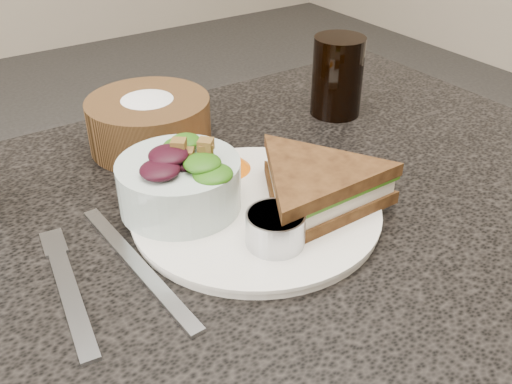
{
  "coord_description": "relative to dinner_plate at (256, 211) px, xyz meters",
  "views": [
    {
      "loc": [
        -0.25,
        -0.4,
        1.1
      ],
      "look_at": [
        0.03,
        0.02,
        0.78
      ],
      "focal_mm": 40.0,
      "sensor_mm": 36.0,
      "label": 1
    }
  ],
  "objects": [
    {
      "name": "dinner_plate",
      "position": [
        0.0,
        0.0,
        0.0
      ],
      "size": [
        0.26,
        0.26,
        0.01
      ],
      "primitive_type": "cylinder",
      "color": "silver",
      "rests_on": "dining_table"
    },
    {
      "name": "sandwich",
      "position": [
        0.05,
        -0.03,
        0.03
      ],
      "size": [
        0.19,
        0.19,
        0.05
      ],
      "primitive_type": null,
      "rotation": [
        0.0,
        0.0,
        0.02
      ],
      "color": "brown",
      "rests_on": "dinner_plate"
    },
    {
      "name": "salad_bowl",
      "position": [
        -0.07,
        0.05,
        0.04
      ],
      "size": [
        0.14,
        0.14,
        0.07
      ],
      "primitive_type": null,
      "rotation": [
        0.0,
        0.0,
        0.08
      ],
      "color": "#B0C2BA",
      "rests_on": "dinner_plate"
    },
    {
      "name": "dressing_ramekin",
      "position": [
        -0.02,
        -0.06,
        0.02
      ],
      "size": [
        0.06,
        0.06,
        0.03
      ],
      "primitive_type": "cylinder",
      "rotation": [
        0.0,
        0.0,
        0.08
      ],
      "color": "#AEB1B6",
      "rests_on": "dinner_plate"
    },
    {
      "name": "orange_wedge",
      "position": [
        0.01,
        0.09,
        0.02
      ],
      "size": [
        0.08,
        0.08,
        0.03
      ],
      "primitive_type": "cone",
      "rotation": [
        0.0,
        0.0,
        0.39
      ],
      "color": "orange",
      "rests_on": "dinner_plate"
    },
    {
      "name": "fork",
      "position": [
        -0.21,
        -0.01,
        -0.0
      ],
      "size": [
        0.04,
        0.17,
        0.0
      ],
      "primitive_type": "cube",
      "rotation": [
        0.0,
        0.0,
        -0.13
      ],
      "color": "#A0A3A9",
      "rests_on": "dining_table"
    },
    {
      "name": "knife",
      "position": [
        -0.14,
        -0.01,
        -0.0
      ],
      "size": [
        0.03,
        0.22,
        0.0
      ],
      "primitive_type": "cube",
      "rotation": [
        0.0,
        0.0,
        0.06
      ],
      "color": "#AEB0B3",
      "rests_on": "dining_table"
    },
    {
      "name": "bread_basket",
      "position": [
        -0.02,
        0.21,
        0.04
      ],
      "size": [
        0.2,
        0.2,
        0.09
      ],
      "primitive_type": null,
      "rotation": [
        0.0,
        0.0,
        0.35
      ],
      "color": "brown",
      "rests_on": "dining_table"
    },
    {
      "name": "cola_glass",
      "position": [
        0.24,
        0.15,
        0.06
      ],
      "size": [
        0.08,
        0.08,
        0.12
      ],
      "primitive_type": null,
      "rotation": [
        0.0,
        0.0,
        0.08
      ],
      "color": "black",
      "rests_on": "dining_table"
    }
  ]
}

